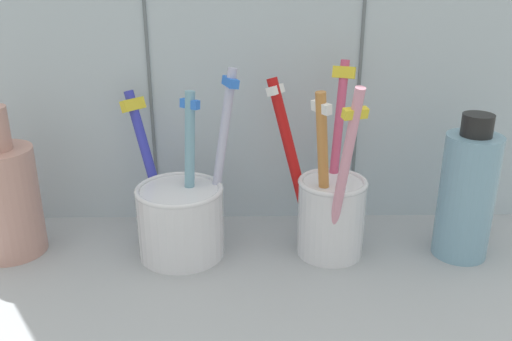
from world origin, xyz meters
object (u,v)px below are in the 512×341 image
toothbrush_cup_left (181,215)px  soap_bottle (467,194)px  ceramic_vase (4,197)px  toothbrush_cup_right (329,207)px

toothbrush_cup_left → soap_bottle: 27.10cm
ceramic_vase → soap_bottle: 43.77cm
toothbrush_cup_left → ceramic_vase: size_ratio=1.22×
toothbrush_cup_left → ceramic_vase: bearing=178.2°
toothbrush_cup_left → soap_bottle: toothbrush_cup_left is taller
toothbrush_cup_left → toothbrush_cup_right: (14.20, -0.15, 0.78)cm
toothbrush_cup_right → soap_bottle: bearing=-2.3°
ceramic_vase → toothbrush_cup_right: bearing=-1.2°
toothbrush_cup_left → toothbrush_cup_right: bearing=-0.6°
toothbrush_cup_left → soap_bottle: (26.99, -0.65, 2.29)cm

